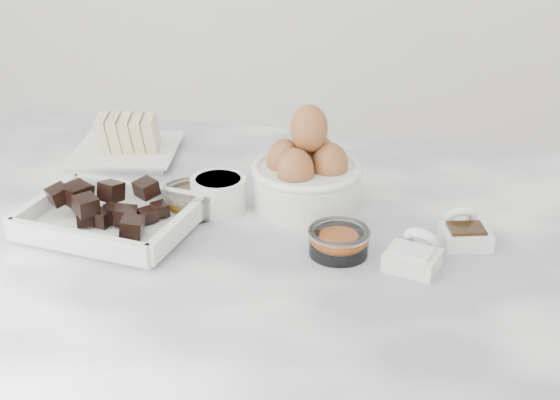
{
  "coord_description": "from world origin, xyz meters",
  "views": [
    {
      "loc": [
        0.22,
        -0.87,
        1.42
      ],
      "look_at": [
        0.02,
        0.03,
        0.98
      ],
      "focal_mm": 50.0,
      "sensor_mm": 36.0,
      "label": 1
    }
  ],
  "objects_px": {
    "chocolate_dish": "(109,214)",
    "sugar_ramekin": "(219,192)",
    "vanilla_spoon": "(464,232)",
    "egg_bowl": "(307,174)",
    "zest_bowl": "(339,240)",
    "salt_spoon": "(415,254)",
    "honey_bowl": "(192,199)",
    "butter_plate": "(124,141)"
  },
  "relations": [
    {
      "from": "sugar_ramekin",
      "to": "zest_bowl",
      "type": "relative_size",
      "value": 0.99
    },
    {
      "from": "chocolate_dish",
      "to": "vanilla_spoon",
      "type": "bearing_deg",
      "value": 8.17
    },
    {
      "from": "honey_bowl",
      "to": "vanilla_spoon",
      "type": "relative_size",
      "value": 0.98
    },
    {
      "from": "honey_bowl",
      "to": "salt_spoon",
      "type": "height_order",
      "value": "salt_spoon"
    },
    {
      "from": "zest_bowl",
      "to": "vanilla_spoon",
      "type": "bearing_deg",
      "value": 22.79
    },
    {
      "from": "egg_bowl",
      "to": "vanilla_spoon",
      "type": "bearing_deg",
      "value": -15.88
    },
    {
      "from": "honey_bowl",
      "to": "vanilla_spoon",
      "type": "xyz_separation_m",
      "value": [
        0.37,
        -0.01,
        -0.0
      ]
    },
    {
      "from": "chocolate_dish",
      "to": "butter_plate",
      "type": "bearing_deg",
      "value": 108.42
    },
    {
      "from": "butter_plate",
      "to": "chocolate_dish",
      "type": "bearing_deg",
      "value": -71.58
    },
    {
      "from": "sugar_ramekin",
      "to": "vanilla_spoon",
      "type": "relative_size",
      "value": 0.91
    },
    {
      "from": "butter_plate",
      "to": "honey_bowl",
      "type": "height_order",
      "value": "butter_plate"
    },
    {
      "from": "honey_bowl",
      "to": "butter_plate",
      "type": "bearing_deg",
      "value": 134.91
    },
    {
      "from": "chocolate_dish",
      "to": "sugar_ramekin",
      "type": "height_order",
      "value": "chocolate_dish"
    },
    {
      "from": "honey_bowl",
      "to": "zest_bowl",
      "type": "height_order",
      "value": "honey_bowl"
    },
    {
      "from": "chocolate_dish",
      "to": "salt_spoon",
      "type": "bearing_deg",
      "value": -1.12
    },
    {
      "from": "chocolate_dish",
      "to": "sugar_ramekin",
      "type": "relative_size",
      "value": 3.01
    },
    {
      "from": "egg_bowl",
      "to": "zest_bowl",
      "type": "relative_size",
      "value": 1.97
    },
    {
      "from": "vanilla_spoon",
      "to": "egg_bowl",
      "type": "bearing_deg",
      "value": 164.12
    },
    {
      "from": "egg_bowl",
      "to": "vanilla_spoon",
      "type": "relative_size",
      "value": 1.81
    },
    {
      "from": "sugar_ramekin",
      "to": "salt_spoon",
      "type": "relative_size",
      "value": 0.9
    },
    {
      "from": "butter_plate",
      "to": "sugar_ramekin",
      "type": "relative_size",
      "value": 2.39
    },
    {
      "from": "sugar_ramekin",
      "to": "honey_bowl",
      "type": "height_order",
      "value": "sugar_ramekin"
    },
    {
      "from": "chocolate_dish",
      "to": "butter_plate",
      "type": "relative_size",
      "value": 1.26
    },
    {
      "from": "butter_plate",
      "to": "honey_bowl",
      "type": "bearing_deg",
      "value": -45.09
    },
    {
      "from": "chocolate_dish",
      "to": "salt_spoon",
      "type": "distance_m",
      "value": 0.4
    },
    {
      "from": "egg_bowl",
      "to": "salt_spoon",
      "type": "relative_size",
      "value": 1.8
    },
    {
      "from": "egg_bowl",
      "to": "honey_bowl",
      "type": "relative_size",
      "value": 1.86
    },
    {
      "from": "vanilla_spoon",
      "to": "salt_spoon",
      "type": "height_order",
      "value": "same"
    },
    {
      "from": "butter_plate",
      "to": "salt_spoon",
      "type": "distance_m",
      "value": 0.55
    },
    {
      "from": "salt_spoon",
      "to": "butter_plate",
      "type": "bearing_deg",
      "value": 152.12
    },
    {
      "from": "honey_bowl",
      "to": "zest_bowl",
      "type": "bearing_deg",
      "value": -18.68
    },
    {
      "from": "salt_spoon",
      "to": "sugar_ramekin",
      "type": "bearing_deg",
      "value": 160.42
    },
    {
      "from": "egg_bowl",
      "to": "honey_bowl",
      "type": "distance_m",
      "value": 0.16
    },
    {
      "from": "zest_bowl",
      "to": "sugar_ramekin",
      "type": "bearing_deg",
      "value": 154.02
    },
    {
      "from": "salt_spoon",
      "to": "zest_bowl",
      "type": "bearing_deg",
      "value": 174.19
    },
    {
      "from": "sugar_ramekin",
      "to": "zest_bowl",
      "type": "distance_m",
      "value": 0.2
    },
    {
      "from": "chocolate_dish",
      "to": "egg_bowl",
      "type": "xyz_separation_m",
      "value": [
        0.24,
        0.13,
        0.02
      ]
    },
    {
      "from": "butter_plate",
      "to": "vanilla_spoon",
      "type": "xyz_separation_m",
      "value": [
        0.54,
        -0.18,
        -0.01
      ]
    },
    {
      "from": "sugar_ramekin",
      "to": "chocolate_dish",
      "type": "bearing_deg",
      "value": -143.69
    },
    {
      "from": "zest_bowl",
      "to": "salt_spoon",
      "type": "bearing_deg",
      "value": -5.81
    },
    {
      "from": "chocolate_dish",
      "to": "zest_bowl",
      "type": "distance_m",
      "value": 0.31
    },
    {
      "from": "vanilla_spoon",
      "to": "zest_bowl",
      "type": "bearing_deg",
      "value": -157.21
    }
  ]
}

